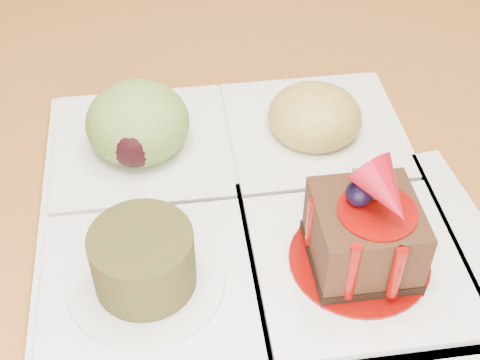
{
  "coord_description": "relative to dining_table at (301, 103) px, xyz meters",
  "views": [
    {
      "loc": [
        -0.05,
        -0.57,
        1.12
      ],
      "look_at": [
        -0.06,
        -0.22,
        0.79
      ],
      "focal_mm": 50.0,
      "sensor_mm": 36.0,
      "label": 1
    }
  ],
  "objects": [
    {
      "name": "dining_table",
      "position": [
        0.0,
        0.0,
        0.0
      ],
      "size": [
        1.0,
        1.8,
        0.75
      ],
      "color": "#A06829",
      "rests_on": "ground"
    },
    {
      "name": "sampler_plate",
      "position": [
        -0.06,
        -0.22,
        0.09
      ],
      "size": [
        0.34,
        0.34,
        0.11
      ],
      "rotation": [
        0.0,
        0.0,
        0.16
      ],
      "color": "silver",
      "rests_on": "dining_table"
    },
    {
      "name": "second_plate",
      "position": [
        0.02,
        -0.3,
        0.07
      ],
      "size": [
        0.28,
        0.28,
        0.01
      ],
      "primitive_type": "cube",
      "rotation": [
        0.0,
        0.0,
        0.26
      ],
      "color": "silver",
      "rests_on": "dining_table"
    }
  ]
}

